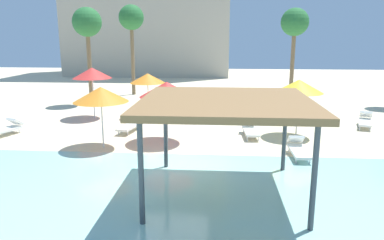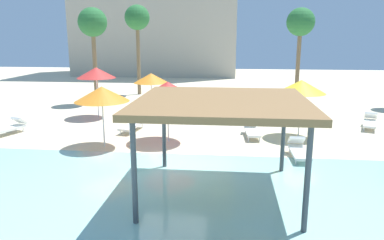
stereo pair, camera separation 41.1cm
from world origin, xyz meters
The scene contains 15 objects.
ground_plane centered at (0.00, 0.00, 0.00)m, with size 80.00×80.00×0.00m, color beige.
shade_pavilion centered at (1.79, -1.97, 2.67)m, with size 4.75×4.75×2.83m.
beach_umbrella_orange_0 centered at (-2.40, 8.12, 2.24)m, with size 1.96×1.96×2.51m.
beach_umbrella_orange_2 centered at (-3.18, 2.26, 2.24)m, with size 2.23×2.23×2.55m.
beach_umbrella_red_4 centered at (-5.46, 7.88, 2.53)m, with size 2.15×2.15×2.83m.
beach_umbrella_yellow_5 centered at (5.18, 4.73, 2.32)m, with size 2.17×2.17×2.63m.
beach_umbrella_red_6 centered at (-0.65, 3.37, 2.31)m, with size 2.35×2.35×2.64m.
lounge_chair_0 centered at (3.05, 4.58, 0.33)m, with size 0.71×1.93×0.74m.
lounge_chair_1 centered at (-2.69, 5.06, 0.33)m, with size 0.94×1.97×0.74m.
lounge_chair_3 centered at (9.05, 6.79, 0.33)m, with size 1.22×1.99×0.74m.
lounge_chair_4 centered at (4.65, 1.65, 0.33)m, with size 0.61×1.90×0.74m.
lounge_chair_5 centered at (-8.33, 3.81, 0.33)m, with size 1.20×1.99×0.74m.
palm_tree_0 centered at (-7.07, 12.06, 5.25)m, with size 1.90×1.90×6.36m.
palm_tree_1 centered at (-5.17, 16.41, 5.71)m, with size 1.90×1.90×6.85m.
palm_tree_2 centered at (6.64, 14.30, 5.29)m, with size 1.90×1.90×6.40m.
Camera 1 is at (1.61, -12.20, 4.56)m, focal length 34.65 mm.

